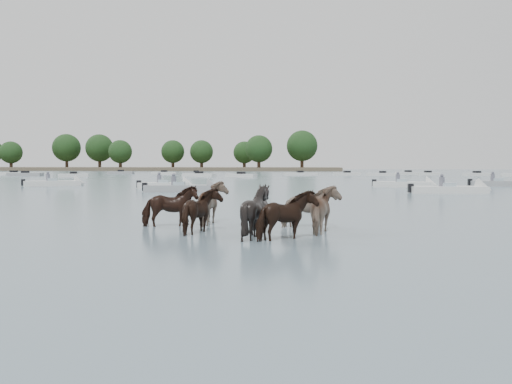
# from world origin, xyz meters

# --- Properties ---
(ground) EXTENTS (400.00, 400.00, 0.00)m
(ground) POSITION_xyz_m (0.00, 0.00, 0.00)
(ground) COLOR slate
(ground) RESTS_ON ground
(shoreline) EXTENTS (160.00, 30.00, 1.00)m
(shoreline) POSITION_xyz_m (-70.00, 150.00, 0.50)
(shoreline) COLOR #4C4233
(shoreline) RESTS_ON ground
(pony_herd) EXTENTS (6.70, 5.24, 1.56)m
(pony_herd) POSITION_xyz_m (2.23, 1.75, 0.60)
(pony_herd) COLOR black
(pony_herd) RESTS_ON ground
(swimming_pony) EXTENTS (0.72, 0.44, 0.44)m
(swimming_pony) POSITION_xyz_m (4.25, 13.28, 0.10)
(swimming_pony) COLOR black
(swimming_pony) RESTS_ON ground
(motorboat_a) EXTENTS (4.79, 2.32, 1.92)m
(motorboat_a) POSITION_xyz_m (-7.85, 28.57, 0.23)
(motorboat_a) COLOR silver
(motorboat_a) RESTS_ON ground
(motorboat_b) EXTENTS (5.60, 2.54, 1.92)m
(motorboat_b) POSITION_xyz_m (-5.12, 23.52, 0.23)
(motorboat_b) COLOR gray
(motorboat_b) RESTS_ON ground
(motorboat_c) EXTENTS (5.48, 2.94, 1.92)m
(motorboat_c) POSITION_xyz_m (11.86, 32.64, 0.23)
(motorboat_c) COLOR silver
(motorboat_c) RESTS_ON ground
(motorboat_d) EXTENTS (5.70, 2.13, 1.92)m
(motorboat_d) POSITION_xyz_m (13.54, 23.70, 0.23)
(motorboat_d) COLOR silver
(motorboat_d) RESTS_ON ground
(motorboat_e) EXTENTS (5.35, 1.62, 1.92)m
(motorboat_e) POSITION_xyz_m (20.73, 36.41, 0.23)
(motorboat_e) COLOR gray
(motorboat_e) RESTS_ON ground
(motorboat_f) EXTENTS (5.32, 4.15, 1.92)m
(motorboat_f) POSITION_xyz_m (-19.35, 32.15, 0.23)
(motorboat_f) COLOR silver
(motorboat_f) RESTS_ON ground
(distant_flotilla) EXTENTS (103.99, 28.45, 0.93)m
(distant_flotilla) POSITION_xyz_m (-1.65, 77.30, 0.26)
(distant_flotilla) COLOR silver
(distant_flotilla) RESTS_ON ground
(treeline) EXTENTS (144.60, 23.18, 12.49)m
(treeline) POSITION_xyz_m (-68.86, 150.47, 6.67)
(treeline) COLOR #382619
(treeline) RESTS_ON ground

